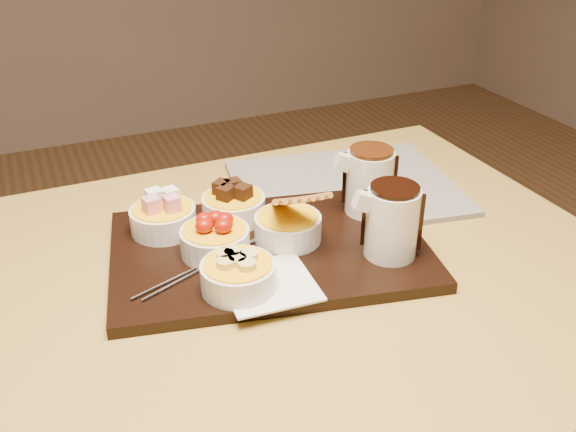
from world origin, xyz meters
name	(u,v)px	position (x,y,z in m)	size (l,w,h in m)	color
dining_table	(222,338)	(0.00, 0.00, 0.65)	(1.20, 0.80, 0.75)	#AB8C3F
serving_board	(270,250)	(0.09, 0.04, 0.76)	(0.46, 0.30, 0.02)	black
napkin	(268,284)	(0.05, -0.06, 0.77)	(0.12, 0.12, 0.00)	white
bowl_marshmallows	(163,220)	(-0.04, 0.14, 0.79)	(0.10, 0.10, 0.04)	silver
bowl_cake	(234,208)	(0.07, 0.13, 0.79)	(0.10, 0.10, 0.04)	silver
bowl_strawberries	(215,241)	(0.01, 0.05, 0.79)	(0.10, 0.10, 0.04)	silver
bowl_biscotti	(288,228)	(0.12, 0.04, 0.79)	(0.10, 0.10, 0.04)	silver
bowl_bananas	(238,277)	(0.01, -0.05, 0.79)	(0.10, 0.10, 0.04)	silver
pitcher_dark_chocolate	(392,223)	(0.24, -0.05, 0.82)	(0.07, 0.07, 0.10)	silver
pitcher_milk_chocolate	(369,182)	(0.28, 0.07, 0.82)	(0.07, 0.07, 0.10)	silver
fondue_skewers	(211,261)	(0.00, 0.03, 0.77)	(0.26, 0.03, 0.01)	silver
newspaper	(345,187)	(0.30, 0.18, 0.76)	(0.38, 0.31, 0.01)	beige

